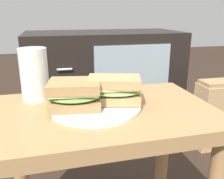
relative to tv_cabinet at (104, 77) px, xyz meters
The scene contains 7 objects.
side_table 0.97m from the tv_cabinet, 102.14° to the right, with size 0.56×0.36×0.46m.
tv_cabinet is the anchor object (origin of this frame).
plate 0.98m from the tv_cabinet, 103.66° to the right, with size 0.24×0.24×0.01m, color silver.
sandwich_front 1.00m from the tv_cabinet, 106.49° to the right, with size 0.15×0.12×0.07m.
sandwich_back 0.97m from the tv_cabinet, 100.73° to the right, with size 0.16×0.12×0.07m.
beer_glass 0.94m from the tv_cabinet, 114.38° to the right, with size 0.08×0.08×0.14m.
paper_bag 0.72m from the tv_cabinet, 45.43° to the right, with size 0.22×0.13×0.37m.
Camera 1 is at (-0.12, -0.56, 0.69)m, focal length 38.90 mm.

